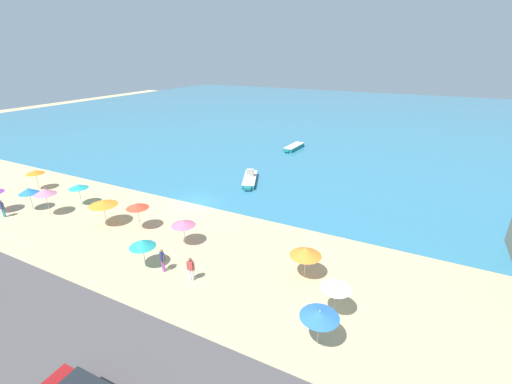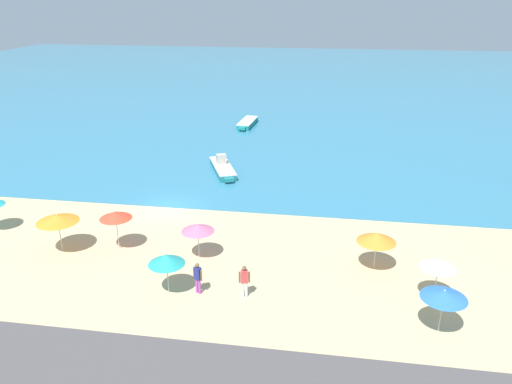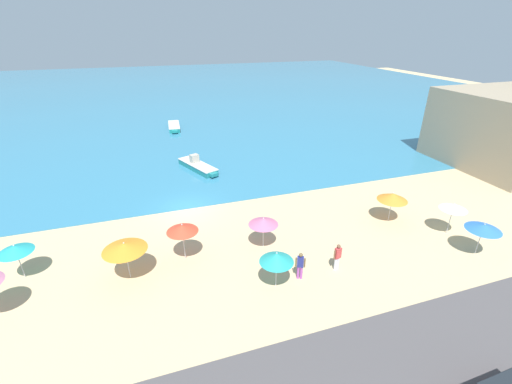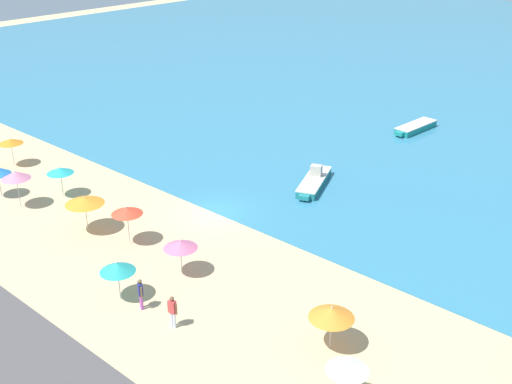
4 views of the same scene
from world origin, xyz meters
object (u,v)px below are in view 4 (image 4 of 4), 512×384
(beach_umbrella_3, at_px, (10,141))
(beach_umbrella_8, at_px, (84,201))
(beach_umbrella_1, at_px, (180,245))
(beach_umbrella_4, at_px, (16,175))
(beach_umbrella_2, at_px, (127,211))
(bather_1, at_px, (141,292))
(skiff_offshore, at_px, (415,127))
(beach_umbrella_0, at_px, (348,367))
(beach_umbrella_6, at_px, (332,313))
(bather_2, at_px, (172,310))
(beach_umbrella_11, at_px, (60,170))
(beach_umbrella_5, at_px, (117,267))
(skiff_nearshore, at_px, (314,181))

(beach_umbrella_3, xyz_separation_m, beach_umbrella_8, (13.54, -2.56, 0.09))
(beach_umbrella_1, bearing_deg, beach_umbrella_4, -174.17)
(beach_umbrella_2, xyz_separation_m, bather_1, (5.91, -3.86, -1.25))
(beach_umbrella_3, height_order, bather_1, beach_umbrella_3)
(beach_umbrella_4, distance_m, bather_1, 15.69)
(beach_umbrella_3, bearing_deg, skiff_offshore, 55.64)
(beach_umbrella_0, height_order, beach_umbrella_6, beach_umbrella_0)
(bather_2, bearing_deg, beach_umbrella_11, 163.86)
(beach_umbrella_4, relative_size, skiff_offshore, 0.52)
(bather_2, bearing_deg, beach_umbrella_5, -176.79)
(beach_umbrella_0, relative_size, beach_umbrella_1, 1.07)
(beach_umbrella_2, height_order, beach_umbrella_11, beach_umbrella_2)
(beach_umbrella_0, relative_size, beach_umbrella_8, 0.96)
(bather_1, bearing_deg, skiff_nearshore, 98.52)
(beach_umbrella_4, relative_size, beach_umbrella_11, 1.21)
(beach_umbrella_1, relative_size, beach_umbrella_4, 0.80)
(beach_umbrella_2, distance_m, beach_umbrella_5, 5.98)
(beach_umbrella_4, xyz_separation_m, bather_2, (17.86, -2.07, -1.37))
(beach_umbrella_1, bearing_deg, beach_umbrella_3, 174.55)
(beach_umbrella_4, xyz_separation_m, beach_umbrella_6, (24.47, 1.73, -0.41))
(bather_2, distance_m, skiff_nearshore, 18.79)
(beach_umbrella_5, bearing_deg, beach_umbrella_3, 164.54)
(beach_umbrella_8, xyz_separation_m, skiff_offshore, (5.83, 30.89, -1.75))
(beach_umbrella_11, bearing_deg, beach_umbrella_2, -7.40)
(beach_umbrella_2, height_order, beach_umbrella_5, beach_umbrella_2)
(beach_umbrella_4, height_order, beach_umbrella_8, beach_umbrella_4)
(beach_umbrella_5, relative_size, skiff_nearshore, 0.40)
(beach_umbrella_3, relative_size, beach_umbrella_4, 0.85)
(beach_umbrella_4, bearing_deg, beach_umbrella_11, 77.96)
(beach_umbrella_5, relative_size, bather_2, 1.28)
(beach_umbrella_4, bearing_deg, beach_umbrella_1, 5.83)
(beach_umbrella_1, xyz_separation_m, beach_umbrella_2, (-4.99, 0.27, 0.33))
(beach_umbrella_0, bearing_deg, beach_umbrella_11, 171.62)
(beach_umbrella_3, distance_m, bather_1, 23.40)
(skiff_nearshore, bearing_deg, beach_umbrella_6, -50.66)
(beach_umbrella_2, bearing_deg, beach_umbrella_4, -169.61)
(beach_umbrella_1, height_order, beach_umbrella_5, beach_umbrella_5)
(skiff_nearshore, bearing_deg, beach_umbrella_11, -132.87)
(beach_umbrella_3, distance_m, beach_umbrella_11, 7.84)
(bather_1, bearing_deg, beach_umbrella_4, 172.26)
(beach_umbrella_5, relative_size, beach_umbrella_8, 0.93)
(beach_umbrella_5, xyz_separation_m, beach_umbrella_6, (10.50, 4.02, 0.02))
(bather_1, xyz_separation_m, skiff_nearshore, (-2.71, 18.11, -0.56))
(beach_umbrella_0, bearing_deg, beach_umbrella_5, -174.40)
(beach_umbrella_2, xyz_separation_m, bather_2, (8.29, -3.83, -1.23))
(beach_umbrella_0, xyz_separation_m, beach_umbrella_5, (-13.22, -1.30, -0.14))
(beach_umbrella_6, relative_size, bather_2, 1.30)
(beach_umbrella_6, relative_size, beach_umbrella_8, 0.94)
(skiff_offshore, bearing_deg, bather_1, -84.44)
(beach_umbrella_3, distance_m, beach_umbrella_5, 21.96)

